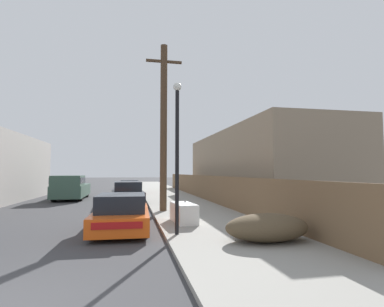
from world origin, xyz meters
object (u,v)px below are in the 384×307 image
car_parked_far (129,188)px  pickup_truck (71,187)px  utility_pole (164,125)px  brush_pile (267,227)px  car_parked_mid (127,194)px  parked_sports_car_red (122,214)px  discarded_fridge (184,213)px  street_lamp (177,145)px

car_parked_far → pickup_truck: 6.08m
utility_pole → brush_pile: 8.29m
utility_pole → car_parked_mid: bearing=111.8°
brush_pile → car_parked_mid: bearing=108.8°
pickup_truck → utility_pole: bearing=123.9°
parked_sports_car_red → pickup_truck: pickup_truck is taller
pickup_truck → utility_pole: utility_pole is taller
pickup_truck → brush_pile: pickup_truck is taller
parked_sports_car_red → car_parked_far: car_parked_far is taller
pickup_truck → utility_pole: (5.87, -8.46, 3.46)m
discarded_fridge → brush_pile: brush_pile is taller
discarded_fridge → car_parked_mid: size_ratio=0.38×
discarded_fridge → street_lamp: 3.23m
car_parked_far → parked_sports_car_red: bearing=-91.1°
parked_sports_car_red → brush_pile: bearing=-35.5°
parked_sports_car_red → brush_pile: size_ratio=1.89×
utility_pole → discarded_fridge: bearing=-83.3°
parked_sports_car_red → street_lamp: street_lamp is taller
parked_sports_car_red → utility_pole: 5.81m
pickup_truck → utility_pole: size_ratio=0.67×
pickup_truck → street_lamp: bearing=111.2°
discarded_fridge → brush_pile: 3.92m
pickup_truck → street_lamp: size_ratio=1.18×
parked_sports_car_red → pickup_truck: (-4.01, 12.46, 0.32)m
car_parked_mid → car_parked_far: car_parked_mid is taller
car_parked_mid → parked_sports_car_red: bearing=-94.2°
parked_sports_car_red → car_parked_far: 16.88m
discarded_fridge → parked_sports_car_red: bearing=-171.9°
car_parked_mid → street_lamp: street_lamp is taller
discarded_fridge → pickup_truck: 13.52m
street_lamp → car_parked_far: bearing=94.7°
pickup_truck → brush_pile: 17.43m
discarded_fridge → car_parked_far: car_parked_far is taller
car_parked_far → pickup_truck: pickup_truck is taller
street_lamp → brush_pile: 3.57m
pickup_truck → car_parked_mid: bearing=134.7°
parked_sports_car_red → brush_pile: (3.98, -3.03, -0.08)m
car_parked_mid → brush_pile: 12.13m
car_parked_far → utility_pole: utility_pole is taller
brush_pile → discarded_fridge: bearing=115.9°
brush_pile → pickup_truck: bearing=117.3°
street_lamp → car_parked_mid: bearing=99.1°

